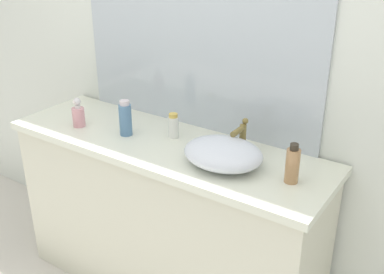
% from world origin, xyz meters
% --- Properties ---
extents(bathroom_wall_rear, '(6.00, 0.06, 2.60)m').
position_xyz_m(bathroom_wall_rear, '(0.00, 0.73, 1.30)').
color(bathroom_wall_rear, silver).
rests_on(bathroom_wall_rear, ground).
extents(vanity_counter, '(1.64, 0.51, 0.89)m').
position_xyz_m(vanity_counter, '(-0.08, 0.43, 0.45)').
color(vanity_counter, beige).
rests_on(vanity_counter, ground).
extents(wall_mirror_panel, '(1.34, 0.01, 1.07)m').
position_xyz_m(wall_mirror_panel, '(-0.08, 0.69, 1.42)').
color(wall_mirror_panel, '#B2BCC6').
rests_on(wall_mirror_panel, vanity_counter).
extents(sink_basin, '(0.35, 0.29, 0.11)m').
position_xyz_m(sink_basin, '(0.27, 0.39, 0.94)').
color(sink_basin, silver).
rests_on(sink_basin, vanity_counter).
extents(faucet, '(0.03, 0.13, 0.15)m').
position_xyz_m(faucet, '(0.27, 0.55, 0.98)').
color(faucet, olive).
rests_on(faucet, vanity_counter).
extents(soap_dispenser, '(0.06, 0.06, 0.15)m').
position_xyz_m(soap_dispenser, '(-0.57, 0.35, 0.95)').
color(soap_dispenser, pink).
rests_on(soap_dispenser, vanity_counter).
extents(lotion_bottle, '(0.06, 0.06, 0.18)m').
position_xyz_m(lotion_bottle, '(-0.29, 0.40, 0.97)').
color(lotion_bottle, teal).
rests_on(lotion_bottle, vanity_counter).
extents(perfume_bottle, '(0.06, 0.06, 0.17)m').
position_xyz_m(perfume_bottle, '(0.57, 0.42, 0.97)').
color(perfume_bottle, '#AF8054').
rests_on(perfume_bottle, vanity_counter).
extents(spray_can, '(0.05, 0.05, 0.12)m').
position_xyz_m(spray_can, '(-0.08, 0.51, 0.95)').
color(spray_can, white).
rests_on(spray_can, vanity_counter).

